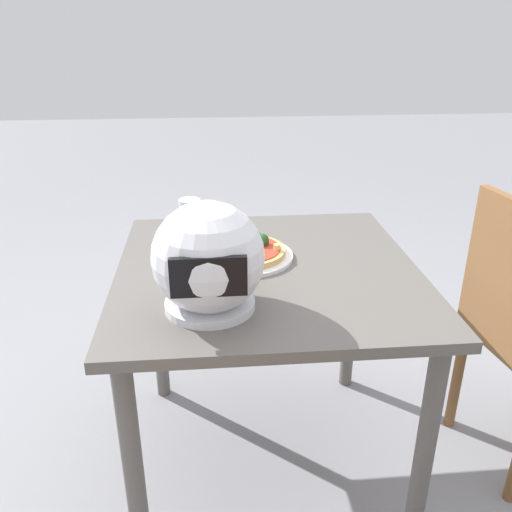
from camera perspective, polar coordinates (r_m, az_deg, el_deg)
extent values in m
plane|color=gray|center=(1.92, 1.04, -20.70)|extent=(14.00, 14.00, 0.00)
cube|color=#5B5651|center=(1.52, 1.23, -1.68)|extent=(0.85, 0.86, 0.03)
cylinder|color=#5B5651|center=(2.07, 10.17, -5.71)|extent=(0.05, 0.05, 0.68)
cylinder|color=#5B5651|center=(2.01, -10.51, -6.63)|extent=(0.05, 0.05, 0.68)
cylinder|color=#5B5651|center=(1.51, 17.66, -19.58)|extent=(0.05, 0.05, 0.68)
cylinder|color=#5B5651|center=(1.43, -13.01, -21.84)|extent=(0.05, 0.05, 0.68)
cylinder|color=white|center=(1.56, -1.20, -0.01)|extent=(0.28, 0.28, 0.01)
cylinder|color=tan|center=(1.56, -1.20, 0.49)|extent=(0.24, 0.24, 0.02)
cylinder|color=red|center=(1.55, -1.20, 0.85)|extent=(0.21, 0.21, 0.00)
sphere|color=#234C1E|center=(1.57, 0.67, 1.66)|extent=(0.04, 0.04, 0.04)
sphere|color=#234C1E|center=(1.59, 0.11, 1.90)|extent=(0.04, 0.04, 0.04)
sphere|color=#234C1E|center=(1.62, -1.06, 2.23)|extent=(0.03, 0.03, 0.03)
sphere|color=#234C1E|center=(1.57, 0.13, 1.53)|extent=(0.03, 0.03, 0.03)
cylinder|color=#E0D172|center=(1.63, -0.75, 2.38)|extent=(0.02, 0.02, 0.02)
cylinder|color=#E0D172|center=(1.54, 2.24, 0.97)|extent=(0.02, 0.02, 0.02)
cylinder|color=#E0D172|center=(1.59, 0.31, 1.75)|extent=(0.02, 0.02, 0.01)
cylinder|color=#E0D172|center=(1.53, -1.83, 0.94)|extent=(0.02, 0.02, 0.02)
sphere|color=silver|center=(1.25, -5.17, -0.13)|extent=(0.27, 0.27, 0.27)
cylinder|color=silver|center=(1.30, -4.97, -5.13)|extent=(0.22, 0.22, 0.02)
cube|color=black|center=(1.14, -5.13, -2.23)|extent=(0.17, 0.02, 0.09)
cylinder|color=silver|center=(1.74, -7.09, 4.22)|extent=(0.07, 0.07, 0.12)
cube|color=brown|center=(1.68, 25.73, -2.27)|extent=(0.08, 0.38, 0.45)
cylinder|color=brown|center=(2.03, 20.86, -11.93)|extent=(0.04, 0.04, 0.43)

